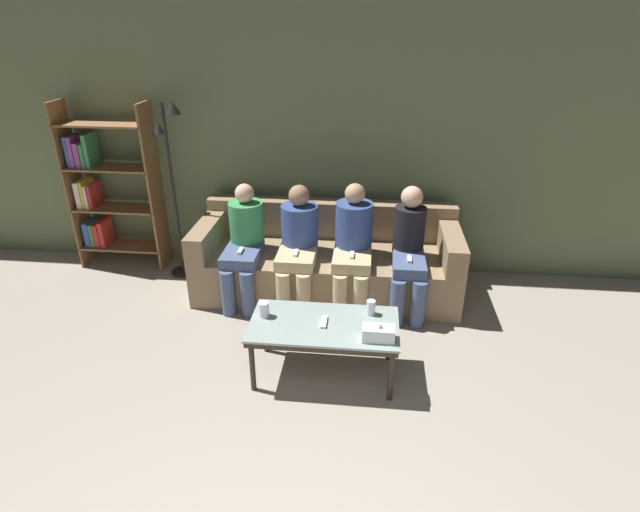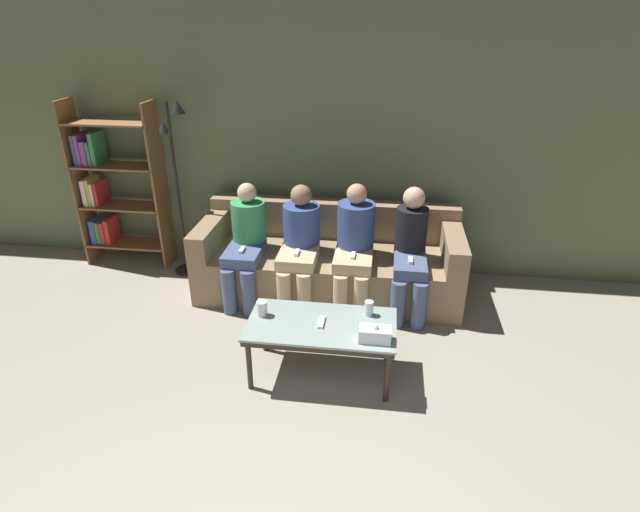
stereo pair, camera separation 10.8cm
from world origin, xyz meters
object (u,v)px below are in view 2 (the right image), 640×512
standing_lamp (177,172)px  seated_person_mid_left (300,242)px  coffee_table (321,328)px  cup_near_left (369,308)px  seated_person_mid_right (354,243)px  couch (329,261)px  tissue_box (375,334)px  cup_near_right (262,308)px  seated_person_left_end (246,240)px  game_remote (321,322)px  seated_person_right_end (411,249)px  bookshelf (110,188)px

standing_lamp → seated_person_mid_left: bearing=-17.1°
coffee_table → cup_near_left: 0.38m
seated_person_mid_right → seated_person_mid_left: bearing=-179.1°
couch → seated_person_mid_left: bearing=-139.7°
coffee_table → seated_person_mid_left: size_ratio=0.99×
cup_near_left → tissue_box: 0.32m
cup_near_right → seated_person_left_end: 1.11m
couch → coffee_table: couch is taller
game_remote → seated_person_left_end: seated_person_left_end is taller
cup_near_right → standing_lamp: standing_lamp is taller
coffee_table → seated_person_mid_right: seated_person_mid_right is taller
game_remote → seated_person_mid_right: bearing=82.0°
cup_near_right → couch: bearing=74.3°
coffee_table → seated_person_right_end: seated_person_right_end is taller
standing_lamp → seated_person_mid_right: bearing=-12.2°
cup_near_right → game_remote: bearing=-6.0°
standing_lamp → seated_person_right_end: standing_lamp is taller
cup_near_left → seated_person_right_end: (0.32, 0.91, 0.07)m
seated_person_mid_right → game_remote: bearing=-98.0°
cup_near_right → tissue_box: 0.86m
coffee_table → couch: bearing=94.2°
tissue_box → game_remote: bearing=157.8°
tissue_box → game_remote: size_ratio=1.47×
game_remote → seated_person_mid_left: 1.16m
cup_near_left → cup_near_right: (-0.78, -0.11, 0.00)m
game_remote → bookshelf: 2.95m
cup_near_left → seated_person_mid_right: (-0.18, 0.94, 0.09)m
seated_person_mid_left → seated_person_left_end: bearing=-178.6°
couch → game_remote: (0.10, -1.31, 0.17)m
cup_near_left → game_remote: (-0.33, -0.16, -0.05)m
game_remote → seated_person_right_end: seated_person_right_end is taller
coffee_table → cup_near_right: 0.46m
coffee_table → game_remote: 0.05m
couch → bookshelf: bookshelf is taller
game_remote → bookshelf: bookshelf is taller
tissue_box → standing_lamp: (-2.00, 1.64, 0.58)m
cup_near_left → standing_lamp: size_ratio=0.07×
tissue_box → bookshelf: (-2.82, 1.79, 0.33)m
game_remote → standing_lamp: bearing=137.4°
couch → seated_person_right_end: seated_person_right_end is taller
seated_person_mid_left → seated_person_right_end: size_ratio=0.98×
cup_near_right → seated_person_left_end: seated_person_left_end is taller
coffee_table → bookshelf: size_ratio=0.63×
seated_person_mid_right → seated_person_right_end: seated_person_mid_right is taller
couch → tissue_box: (0.49, -1.47, 0.21)m
seated_person_mid_left → couch: bearing=40.3°
cup_near_left → seated_person_mid_right: bearing=100.7°
coffee_table → seated_person_mid_right: 1.13m
couch → seated_person_mid_right: seated_person_mid_right is taller
bookshelf → seated_person_mid_left: size_ratio=1.57×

